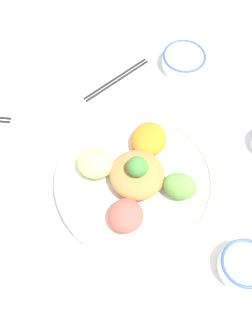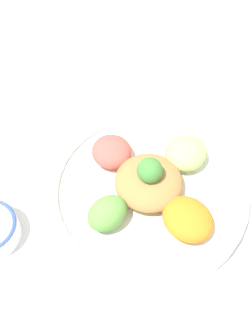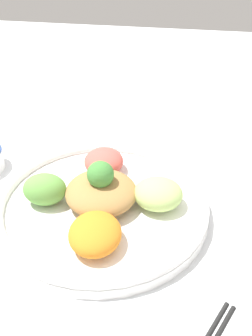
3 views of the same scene
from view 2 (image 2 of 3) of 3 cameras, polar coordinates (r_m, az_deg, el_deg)
ground_plane at (r=0.76m, az=1.90°, el=-4.20°), size 2.40×2.40×0.00m
salad_platter at (r=0.74m, az=3.35°, el=-2.88°), size 0.38×0.38×0.11m
serving_spoon_main at (r=0.71m, az=-16.75°, el=-16.72°), size 0.13×0.05×0.01m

